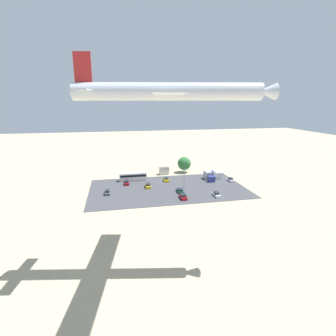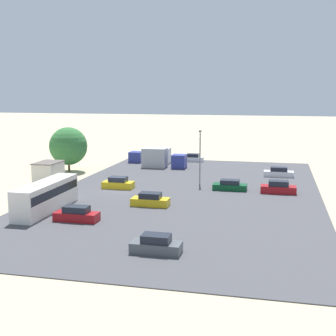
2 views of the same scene
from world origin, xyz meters
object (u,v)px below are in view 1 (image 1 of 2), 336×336
object	(u,v)px
parked_car_7	(216,194)
airplane	(173,92)
parked_car_5	(127,183)
parked_truck_1	(217,174)
bus	(133,176)
parked_truck_0	(209,176)
shed_building	(164,171)
parked_car_2	(183,197)
parked_car_6	(107,192)
parked_car_0	(180,191)
parked_car_1	(166,180)
parked_car_3	(148,186)
parked_car_4	(231,180)

from	to	relation	value
parked_car_7	airplane	bearing A→B (deg)	55.09
parked_car_5	parked_truck_1	distance (m)	40.15
parked_truck_1	bus	bearing A→B (deg)	176.43
parked_truck_1	airplane	world-z (taller)	airplane
parked_car_5	parked_truck_0	bearing A→B (deg)	-0.55
shed_building	parked_car_2	bearing A→B (deg)	90.91
parked_car_6	parked_truck_1	distance (m)	49.31
parked_car_0	airplane	world-z (taller)	airplane
parked_car_5	parked_car_6	size ratio (longest dim) A/B	1.09
parked_truck_0	airplane	xyz separation A→B (m)	(28.06, 53.93, 33.02)
parked_car_5	parked_car_7	xyz separation A→B (m)	(-30.77, 20.42, -0.03)
parked_car_1	parked_car_3	world-z (taller)	parked_car_1
parked_car_0	parked_car_7	xyz separation A→B (m)	(-11.81, 6.46, 0.04)
airplane	shed_building	bearing A→B (deg)	-178.93
parked_car_5	parked_truck_1	size ratio (longest dim) A/B	0.60
parked_car_2	parked_car_7	distance (m)	12.28
bus	parked_car_4	size ratio (longest dim) A/B	2.82
bus	parked_car_1	size ratio (longest dim) A/B	2.69
parked_car_1	parked_car_4	world-z (taller)	parked_car_1
parked_car_6	airplane	bearing A→B (deg)	108.48
parked_truck_1	airplane	size ratio (longest dim) A/B	0.20
shed_building	parked_car_3	size ratio (longest dim) A/B	1.07
parked_car_0	parked_car_4	bearing A→B (deg)	-158.85
parked_car_3	parked_truck_0	world-z (taller)	parked_truck_0
parked_car_2	parked_truck_1	size ratio (longest dim) A/B	0.60
parked_car_4	parked_car_7	bearing A→B (deg)	51.38
parked_car_1	airplane	world-z (taller)	airplane
parked_car_1	parked_truck_1	bearing A→B (deg)	-176.58
parked_car_0	parked_car_4	world-z (taller)	parked_car_4
shed_building	parked_truck_0	xyz separation A→B (m)	(-17.25, 12.77, 0.03)
parked_car_4	parked_car_5	bearing A→B (deg)	-5.86
parked_car_0	parked_car_4	distance (m)	26.33
parked_car_2	airplane	bearing A→B (deg)	71.51
parked_car_5	parked_car_6	distance (m)	12.87
parked_car_6	parked_car_1	bearing A→B (deg)	-154.07
parked_car_7	parked_truck_1	bearing A→B (deg)	-111.93
shed_building	parked_car_1	size ratio (longest dim) A/B	1.11
parked_car_0	parked_car_3	distance (m)	13.70
parked_car_0	parked_truck_0	bearing A→B (deg)	-140.03
parked_truck_0	parked_truck_1	world-z (taller)	parked_truck_0
parked_car_0	parked_car_6	world-z (taller)	parked_car_6
parked_car_4	parked_car_7	world-z (taller)	parked_car_7
shed_building	parked_car_0	size ratio (longest dim) A/B	1.04
parked_car_3	parked_car_7	bearing A→B (deg)	-32.82
shed_building	airplane	bearing A→B (deg)	80.79
parked_car_6	parked_truck_1	bearing A→B (deg)	-164.58
parked_car_0	parked_car_1	bearing A→B (deg)	-81.15
bus	parked_car_5	xyz separation A→B (m)	(3.00, 4.94, -1.13)
parked_car_0	parked_car_4	size ratio (longest dim) A/B	1.12
parked_car_3	parked_car_4	xyz separation A→B (m)	(-35.51, -1.28, -0.04)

